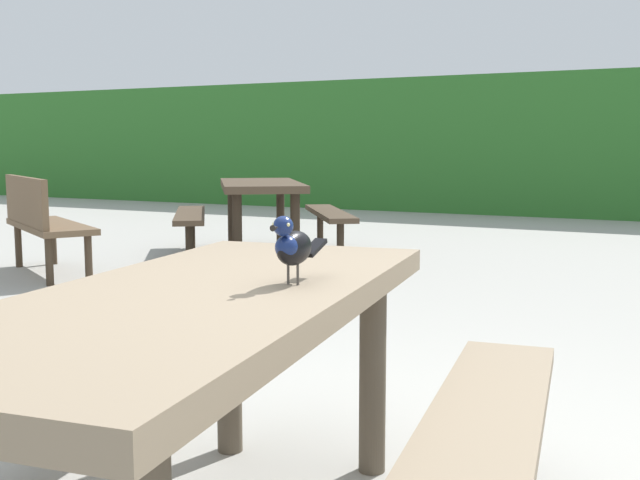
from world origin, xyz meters
name	(u,v)px	position (x,y,z in m)	size (l,w,h in m)	color
hedge_wall	(637,145)	(0.00, 10.81, 1.10)	(28.00, 1.22, 2.21)	#2D6B28
picnic_table_foreground	(202,359)	(-0.21, -0.20, 0.56)	(1.89, 1.92, 0.74)	#84725B
bird_grackle	(292,246)	(-0.02, -0.05, 0.84)	(0.07, 0.29, 0.18)	black
picnic_table_mid_left	(261,200)	(-3.04, 4.80, 0.56)	(2.36, 2.36, 0.74)	#473828
park_bench_side	(40,218)	(-4.09, 2.93, 0.49)	(1.43, 1.09, 0.84)	brown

